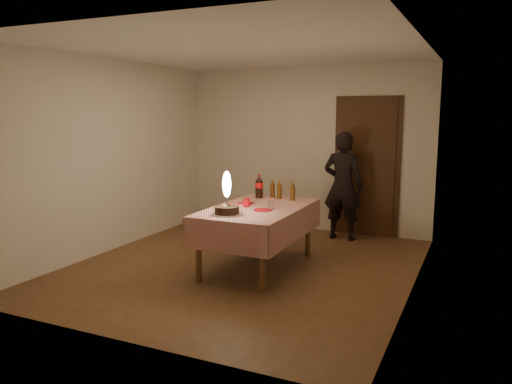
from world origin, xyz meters
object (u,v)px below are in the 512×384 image
birthday_cake (227,204)px  cola_bottle (259,186)px  amber_bottle_left (272,189)px  amber_bottle_mid (279,190)px  dining_table (258,215)px  amber_bottle_right (293,191)px  clear_cup (271,206)px  photographer (343,186)px  red_plate (263,210)px  red_cup (246,203)px

birthday_cake → cola_bottle: 1.13m
amber_bottle_left → amber_bottle_mid: same height
dining_table → amber_bottle_right: size_ratio=6.75×
clear_cup → dining_table: bearing=161.6°
birthday_cake → photographer: photographer is taller
cola_bottle → amber_bottle_mid: 0.27m
dining_table → cola_bottle: bearing=112.8°
red_plate → photographer: 2.01m
amber_bottle_right → photographer: size_ratio=0.16×
amber_bottle_right → photographer: bearing=74.3°
birthday_cake → red_plate: (0.27, 0.38, -0.11)m
dining_table → red_plate: size_ratio=7.82×
photographer → red_cup: bearing=-110.5°
dining_table → cola_bottle: 0.70m
red_plate → cola_bottle: bearing=117.5°
dining_table → clear_cup: clear_cup is taller
birthday_cake → red_cup: size_ratio=4.85×
amber_bottle_left → amber_bottle_mid: (0.12, -0.04, 0.00)m
cola_bottle → amber_bottle_left: bearing=37.4°
red_cup → amber_bottle_mid: amber_bottle_mid is taller
red_cup → amber_bottle_mid: (0.14, 0.71, 0.07)m
amber_bottle_right → amber_bottle_mid: (-0.21, 0.06, 0.00)m
birthday_cake → red_cup: bearing=89.2°
clear_cup → cola_bottle: size_ratio=0.28×
birthday_cake → red_plate: size_ratio=2.20×
clear_cup → amber_bottle_mid: (-0.19, 0.73, 0.07)m
amber_bottle_left → clear_cup: bearing=-68.5°
red_plate → dining_table: bearing=132.6°
cola_bottle → clear_cup: bearing=-55.9°
dining_table → red_cup: 0.20m
clear_cup → birthday_cake: bearing=-126.1°
red_plate → photographer: photographer is taller
red_cup → cola_bottle: bearing=100.7°
red_cup → amber_bottle_mid: 0.73m
cola_bottle → amber_bottle_mid: bearing=14.8°
dining_table → cola_bottle: cola_bottle is taller
dining_table → amber_bottle_right: amber_bottle_right is taller
red_plate → amber_bottle_right: (0.08, 0.75, 0.11)m
amber_bottle_mid → dining_table: bearing=-90.8°
birthday_cake → photographer: size_ratio=0.30×
birthday_cake → red_plate: 0.48m
cola_bottle → amber_bottle_right: cola_bottle is taller
dining_table → red_plate: red_plate is taller
cola_bottle → amber_bottle_right: size_ratio=1.25×
amber_bottle_mid → red_plate: bearing=-81.2°
cola_bottle → red_cup: bearing=-79.3°
red_cup → amber_bottle_right: bearing=61.5°
dining_table → photographer: 1.90m
red_cup → amber_bottle_right: 0.74m
amber_bottle_mid → red_cup: bearing=-101.2°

